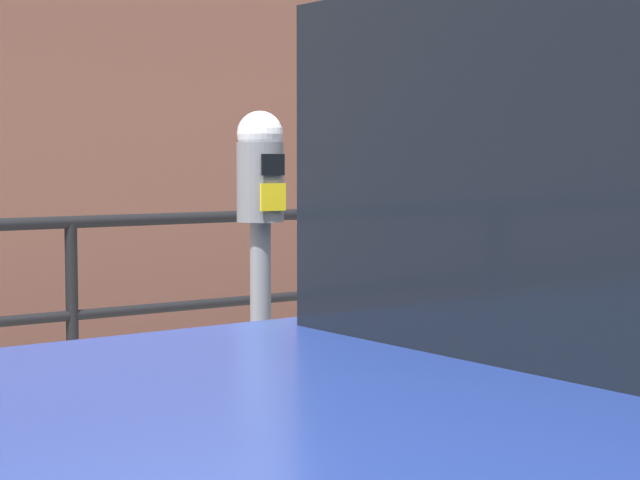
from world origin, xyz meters
TOP-DOWN VIEW (x-y plane):
  - parking_meter at (-0.13, 0.46)m, footprint 0.16×0.17m
  - pedestrian_at_meter at (0.51, 0.52)m, footprint 0.62×0.71m
  - background_railing at (0.00, 2.37)m, footprint 24.06×0.06m

SIDE VIEW (x-z plane):
  - background_railing at x=0.00m, z-range 0.38..1.42m
  - pedestrian_at_meter at x=0.51m, z-range 0.28..2.01m
  - parking_meter at x=-0.13m, z-range 0.45..1.91m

